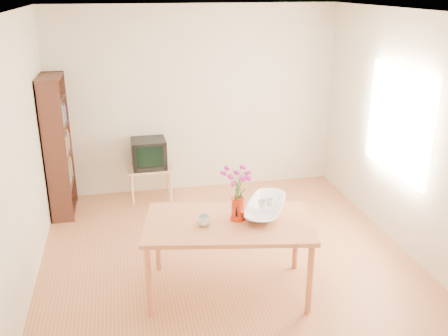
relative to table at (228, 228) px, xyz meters
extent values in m
plane|color=#AA633C|center=(0.12, 0.46, -0.68)|extent=(4.50, 4.50, 0.00)
plane|color=white|center=(0.12, 0.46, 1.92)|extent=(4.50, 4.50, 0.00)
plane|color=beige|center=(0.12, 2.71, 0.62)|extent=(4.00, 0.00, 4.00)
plane|color=beige|center=(0.12, -1.79, 0.62)|extent=(4.00, 0.00, 4.00)
plane|color=beige|center=(-1.88, 0.46, 0.62)|extent=(0.00, 4.50, 4.50)
plane|color=beige|center=(2.12, 0.46, 0.62)|extent=(0.00, 4.50, 4.50)
plane|color=white|center=(2.10, 0.76, 0.72)|extent=(0.00, 1.30, 1.30)
cube|color=#C06C41|center=(0.00, 0.00, 0.05)|extent=(1.69, 1.16, 0.04)
cylinder|color=#C06C41|center=(-0.78, -0.25, -0.32)|extent=(0.06, 0.06, 0.71)
cylinder|color=#C06C41|center=(0.64, -0.51, -0.32)|extent=(0.06, 0.06, 0.71)
cylinder|color=#C06C41|center=(-0.64, 0.51, -0.32)|extent=(0.06, 0.06, 0.71)
cylinder|color=#C06C41|center=(0.78, 0.25, -0.32)|extent=(0.06, 0.06, 0.71)
cube|color=tan|center=(-0.58, 2.43, -0.23)|extent=(0.60, 0.45, 0.03)
cylinder|color=tan|center=(-0.84, 2.24, -0.46)|extent=(0.04, 0.04, 0.43)
cylinder|color=tan|center=(-0.32, 2.24, -0.46)|extent=(0.04, 0.04, 0.43)
cylinder|color=tan|center=(-0.84, 2.61, -0.46)|extent=(0.04, 0.04, 0.43)
cylinder|color=tan|center=(-0.32, 2.61, -0.46)|extent=(0.04, 0.04, 0.43)
cube|color=black|center=(-1.73, 1.87, 0.22)|extent=(0.28, 0.02, 1.80)
cube|color=black|center=(-1.73, 2.55, 0.22)|extent=(0.28, 0.03, 1.80)
cube|color=black|center=(-1.86, 2.21, 0.22)|extent=(0.02, 0.70, 1.80)
cube|color=black|center=(-1.73, 2.21, -0.64)|extent=(0.27, 0.65, 0.02)
cube|color=black|center=(-1.73, 2.21, -0.28)|extent=(0.27, 0.65, 0.02)
cube|color=black|center=(-1.73, 2.21, 0.10)|extent=(0.27, 0.65, 0.02)
cube|color=black|center=(-1.73, 2.21, 0.48)|extent=(0.27, 0.65, 0.02)
cube|color=black|center=(-1.73, 2.21, 0.84)|extent=(0.27, 0.65, 0.02)
cube|color=black|center=(-1.73, 2.21, 1.10)|extent=(0.27, 0.65, 0.02)
cylinder|color=red|center=(0.10, 0.03, 0.18)|extent=(0.13, 0.13, 0.21)
cylinder|color=red|center=(0.10, 0.03, 0.08)|extent=(0.15, 0.15, 0.02)
cylinder|color=red|center=(0.10, 0.03, 0.28)|extent=(0.13, 0.13, 0.01)
cone|color=red|center=(0.12, -0.03, 0.26)|extent=(0.06, 0.08, 0.06)
torus|color=black|center=(0.07, 0.10, 0.19)|extent=(0.05, 0.10, 0.10)
imported|color=white|center=(-0.24, -0.03, 0.12)|extent=(0.17, 0.17, 0.10)
imported|color=white|center=(0.40, 0.14, 0.31)|extent=(0.69, 0.69, 0.48)
imported|color=white|center=(0.36, 0.14, 0.27)|extent=(0.09, 0.09, 0.07)
imported|color=white|center=(0.45, 0.16, 0.26)|extent=(0.07, 0.07, 0.06)
cube|color=black|center=(-0.58, 2.43, -0.02)|extent=(0.46, 0.43, 0.40)
cube|color=black|center=(-0.58, 2.50, 0.00)|extent=(0.32, 0.24, 0.28)
cube|color=black|center=(-0.58, 2.21, 0.00)|extent=(0.36, 0.02, 0.28)
camera|label=1|loc=(-0.90, -4.10, 2.17)|focal=40.00mm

